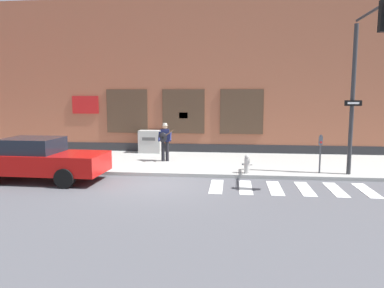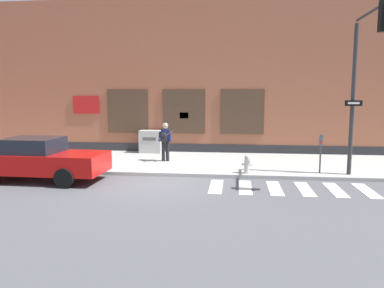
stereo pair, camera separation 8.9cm
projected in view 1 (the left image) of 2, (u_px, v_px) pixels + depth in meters
ground_plane at (159, 185)px, 12.70m from camera, size 160.00×160.00×0.00m
sidewalk at (176, 162)px, 16.50m from camera, size 28.00×5.28×0.14m
building_backdrop at (188, 79)px, 20.57m from camera, size 28.00×4.06×7.78m
crosswalk at (290, 188)px, 12.16m from camera, size 5.20×1.90×0.01m
red_car at (39, 159)px, 13.16m from camera, size 4.65×2.08×1.53m
busker at (165, 140)px, 16.29m from camera, size 0.74×0.58×1.67m
traffic_light at (364, 67)px, 12.23m from camera, size 0.60×2.87×5.55m
parking_meter at (320, 148)px, 13.84m from camera, size 0.13×0.11×1.44m
utility_box at (150, 142)px, 18.75m from camera, size 1.09×0.67×1.12m
fire_hydrant at (247, 164)px, 13.87m from camera, size 0.38×0.20×0.70m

